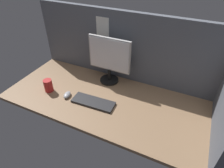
% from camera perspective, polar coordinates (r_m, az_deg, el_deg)
% --- Properties ---
extents(ground_plane, '(1.80, 0.80, 0.03)m').
position_cam_1_polar(ground_plane, '(1.71, -1.48, -4.54)').
color(ground_plane, '#8C6B4C').
extents(cubicle_wall_back, '(1.80, 0.06, 0.66)m').
position_cam_1_polar(cubicle_wall_back, '(1.81, 3.74, 10.89)').
color(cubicle_wall_back, '#565B66').
rests_on(cubicle_wall_back, ground_plane).
extents(monitor, '(0.41, 0.18, 0.45)m').
position_cam_1_polar(monitor, '(1.78, -0.80, 7.56)').
color(monitor, black).
rests_on(monitor, ground_plane).
extents(keyboard, '(0.38, 0.15, 0.02)m').
position_cam_1_polar(keyboard, '(1.66, -5.58, -5.36)').
color(keyboard, '#262628').
rests_on(keyboard, ground_plane).
extents(mouse, '(0.08, 0.11, 0.03)m').
position_cam_1_polar(mouse, '(1.76, -13.15, -3.13)').
color(mouse, '#99999E').
rests_on(mouse, ground_plane).
extents(mug_red_plastic, '(0.08, 0.08, 0.12)m').
position_cam_1_polar(mug_red_plastic, '(1.84, -18.36, -0.42)').
color(mug_red_plastic, red).
rests_on(mug_red_plastic, ground_plane).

